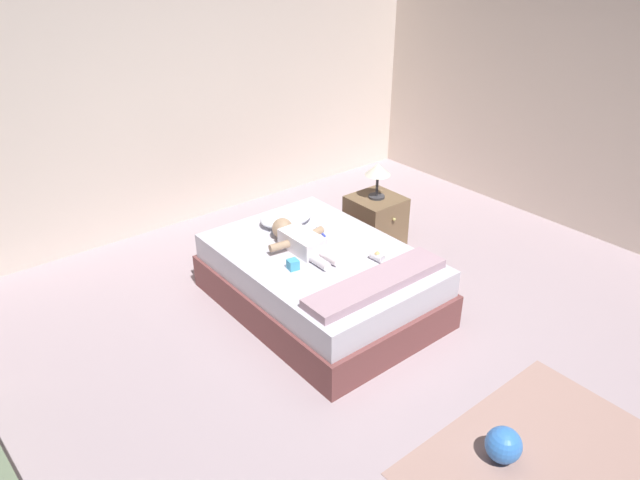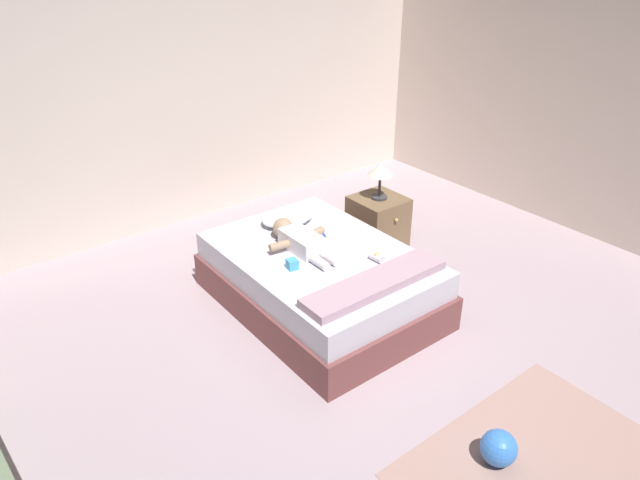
# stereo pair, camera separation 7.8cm
# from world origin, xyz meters

# --- Properties ---
(ground_plane) EXTENTS (8.00, 8.00, 0.00)m
(ground_plane) POSITION_xyz_m (0.00, 0.00, 0.00)
(ground_plane) COLOR #AF9AA3
(wall_behind_bed) EXTENTS (8.00, 0.12, 2.86)m
(wall_behind_bed) POSITION_xyz_m (0.00, 3.00, 1.43)
(wall_behind_bed) COLOR beige
(wall_behind_bed) RESTS_ON ground_plane
(bed) EXTENTS (1.21, 1.72, 0.46)m
(bed) POSITION_xyz_m (0.24, 0.96, 0.23)
(bed) COLOR brown
(bed) RESTS_ON ground_plane
(pillow) EXTENTS (0.45, 0.33, 0.10)m
(pillow) POSITION_xyz_m (0.34, 1.51, 0.52)
(pillow) COLOR white
(pillow) RESTS_ON bed
(baby) EXTENTS (0.48, 0.67, 0.16)m
(baby) POSITION_xyz_m (0.16, 1.11, 0.53)
(baby) COLOR white
(baby) RESTS_ON bed
(toothbrush) EXTENTS (0.05, 0.15, 0.02)m
(toothbrush) POSITION_xyz_m (0.44, 1.20, 0.47)
(toothbrush) COLOR blue
(toothbrush) RESTS_ON bed
(nightstand) EXTENTS (0.43, 0.46, 0.46)m
(nightstand) POSITION_xyz_m (1.26, 1.42, 0.23)
(nightstand) COLOR brown
(nightstand) RESTS_ON ground_plane
(lamp) EXTENTS (0.22, 0.22, 0.32)m
(lamp) POSITION_xyz_m (1.26, 1.42, 0.70)
(lamp) COLOR #333338
(lamp) RESTS_ON nightstand
(rug) EXTENTS (1.45, 0.88, 0.01)m
(rug) POSITION_xyz_m (0.24, -0.90, 0.00)
(rug) COLOR tan
(rug) RESTS_ON ground_plane
(toy_ball) EXTENTS (0.20, 0.20, 0.20)m
(toy_ball) POSITION_xyz_m (0.08, -0.80, 0.11)
(toy_ball) COLOR #397FE3
(toy_ball) RESTS_ON rug
(blanket) EXTENTS (1.09, 0.25, 0.06)m
(blanket) POSITION_xyz_m (0.24, 0.37, 0.49)
(blanket) COLOR #B2919F
(blanket) RESTS_ON bed
(toy_block) EXTENTS (0.08, 0.08, 0.07)m
(toy_block) POSITION_xyz_m (-0.05, 0.89, 0.50)
(toy_block) COLOR #44ACDD
(toy_block) RESTS_ON bed
(baby_bottle) EXTENTS (0.06, 0.11, 0.08)m
(baby_bottle) POSITION_xyz_m (0.48, 0.61, 0.50)
(baby_bottle) COLOR white
(baby_bottle) RESTS_ON bed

